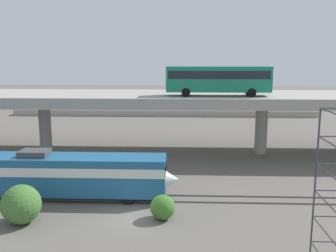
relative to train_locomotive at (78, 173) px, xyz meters
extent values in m
plane|color=#605B54|center=(5.00, -4.00, -2.19)|extent=(260.00, 260.00, 0.00)
cube|color=#59544C|center=(5.00, -0.74, -2.13)|extent=(110.00, 0.12, 0.12)
cube|color=#59544C|center=(5.00, 0.74, -2.13)|extent=(110.00, 0.12, 0.12)
cube|color=#1E5984|center=(-0.83, 0.00, -0.11)|extent=(16.60, 3.00, 3.20)
cube|color=silver|center=(-0.83, 0.00, 0.47)|extent=(16.60, 3.04, 0.77)
cone|color=silver|center=(7.47, 0.00, -0.43)|extent=(2.26, 2.85, 2.85)
cube|color=black|center=(5.77, 0.00, 0.79)|extent=(2.26, 2.70, 1.02)
cube|color=#3F3F42|center=(-3.66, 0.00, 1.74)|extent=(2.40, 1.80, 0.50)
cylinder|color=black|center=(4.36, 1.35, -1.71)|extent=(0.96, 0.18, 0.96)
cylinder|color=black|center=(4.36, -1.35, -1.71)|extent=(0.96, 0.18, 0.96)
cylinder|color=black|center=(-6.02, 1.35, -1.71)|extent=(0.96, 0.18, 0.96)
cylinder|color=black|center=(-6.02, -1.35, -1.71)|extent=(0.96, 0.18, 0.96)
cube|color=#9E998E|center=(5.00, 16.00, 4.61)|extent=(96.00, 11.54, 1.26)
cylinder|color=#9E998E|center=(-8.60, 16.00, 0.89)|extent=(1.50, 1.50, 6.17)
cylinder|color=#9E998E|center=(18.60, 16.00, 0.89)|extent=(1.50, 1.50, 6.17)
cube|color=#197A56|center=(12.91, 13.70, 7.19)|extent=(12.00, 2.55, 2.90)
cube|color=black|center=(12.91, 13.70, 7.72)|extent=(11.52, 2.59, 0.93)
cube|color=black|center=(6.96, 13.70, 7.54)|extent=(0.08, 2.30, 1.74)
cylinder|color=black|center=(9.19, 12.49, 5.74)|extent=(1.00, 0.26, 1.00)
cylinder|color=black|center=(9.19, 14.91, 5.74)|extent=(1.00, 0.26, 1.00)
cylinder|color=black|center=(16.63, 12.49, 5.74)|extent=(1.00, 0.26, 1.00)
cylinder|color=black|center=(16.63, 14.91, 5.74)|extent=(1.00, 0.26, 1.00)
cylinder|color=#38383D|center=(16.30, -10.22, 2.45)|extent=(0.10, 0.10, 9.28)
cylinder|color=#38383D|center=(16.30, -12.23, 0.90)|extent=(0.07, 4.03, 0.07)
cylinder|color=#38383D|center=(16.30, -12.23, 2.45)|extent=(0.07, 4.03, 0.07)
cylinder|color=#38383D|center=(16.30, -12.23, 3.99)|extent=(0.07, 4.03, 0.07)
cylinder|color=#38383D|center=(16.30, -12.23, 5.54)|extent=(0.07, 4.03, 0.07)
cylinder|color=#38383D|center=(16.30, -12.23, 7.08)|extent=(0.07, 4.03, 0.07)
cube|color=#9E998E|center=(5.00, 51.00, -1.57)|extent=(61.18, 13.46, 1.25)
cube|color=black|center=(-20.63, 53.24, -0.27)|extent=(4.19, 1.87, 0.70)
cube|color=#1E232B|center=(-20.42, 53.24, 0.32)|extent=(1.84, 1.65, 0.48)
cylinder|color=black|center=(-21.93, 52.35, -0.62)|extent=(0.64, 0.20, 0.64)
cylinder|color=black|center=(-21.93, 54.12, -0.62)|extent=(0.64, 0.20, 0.64)
cylinder|color=black|center=(-19.33, 52.35, -0.62)|extent=(0.64, 0.20, 0.64)
cylinder|color=black|center=(-19.33, 54.12, -0.62)|extent=(0.64, 0.20, 0.64)
cube|color=silver|center=(-12.57, 52.47, -0.27)|extent=(4.56, 1.75, 0.70)
cube|color=#1E232B|center=(-12.34, 52.47, 0.32)|extent=(2.01, 1.54, 0.48)
cylinder|color=black|center=(-13.98, 51.64, -0.62)|extent=(0.64, 0.20, 0.64)
cylinder|color=black|center=(-13.98, 53.30, -0.62)|extent=(0.64, 0.20, 0.64)
cylinder|color=black|center=(-11.16, 51.64, -0.62)|extent=(0.64, 0.20, 0.64)
cylinder|color=black|center=(-11.16, 53.30, -0.62)|extent=(0.64, 0.20, 0.64)
cube|color=silver|center=(13.08, 49.12, -0.27)|extent=(4.50, 1.84, 0.70)
cube|color=#1E232B|center=(13.30, 49.12, 0.32)|extent=(1.98, 1.62, 0.48)
cylinder|color=black|center=(11.68, 48.25, -0.62)|extent=(0.64, 0.20, 0.64)
cylinder|color=black|center=(11.68, 49.99, -0.62)|extent=(0.64, 0.20, 0.64)
cylinder|color=black|center=(14.47, 48.25, -0.62)|extent=(0.64, 0.20, 0.64)
cylinder|color=black|center=(14.47, 49.99, -0.62)|extent=(0.64, 0.20, 0.64)
cube|color=navy|center=(23.92, 48.40, -0.27)|extent=(4.07, 1.77, 0.70)
cube|color=#1E232B|center=(23.72, 48.40, 0.32)|extent=(1.79, 1.56, 0.48)
cylinder|color=black|center=(25.18, 49.24, -0.62)|extent=(0.64, 0.20, 0.64)
cylinder|color=black|center=(25.18, 47.56, -0.62)|extent=(0.64, 0.20, 0.64)
cylinder|color=black|center=(22.66, 49.24, -0.62)|extent=(0.64, 0.20, 0.64)
cylinder|color=black|center=(22.66, 47.56, -0.62)|extent=(0.64, 0.20, 0.64)
cube|color=#9E998C|center=(26.07, 52.94, -0.27)|extent=(4.38, 1.73, 0.70)
cube|color=#1E232B|center=(26.29, 52.94, 0.32)|extent=(1.93, 1.52, 0.48)
cylinder|color=black|center=(24.71, 52.12, -0.62)|extent=(0.64, 0.20, 0.64)
cylinder|color=black|center=(24.71, 53.76, -0.62)|extent=(0.64, 0.20, 0.64)
cylinder|color=black|center=(27.43, 52.12, -0.62)|extent=(0.64, 0.20, 0.64)
cylinder|color=black|center=(27.43, 53.76, -0.62)|extent=(0.64, 0.20, 0.64)
cube|color=#0C4C26|center=(-3.57, 48.21, -0.27)|extent=(4.63, 1.71, 0.70)
cube|color=#1E232B|center=(-3.33, 48.21, 0.32)|extent=(2.04, 1.51, 0.48)
cylinder|color=black|center=(-5.00, 47.39, -0.62)|extent=(0.64, 0.20, 0.64)
cylinder|color=black|center=(-5.00, 49.02, -0.62)|extent=(0.64, 0.20, 0.64)
cylinder|color=black|center=(-2.13, 47.39, -0.62)|extent=(0.64, 0.20, 0.64)
cylinder|color=black|center=(-2.13, 49.02, -0.62)|extent=(0.64, 0.20, 0.64)
cube|color=#0C4C26|center=(-19.99, 49.26, -0.27)|extent=(4.09, 1.87, 0.70)
cube|color=#1E232B|center=(-19.79, 49.26, 0.32)|extent=(1.80, 1.65, 0.48)
cylinder|color=black|center=(-21.26, 48.36, -0.62)|extent=(0.64, 0.20, 0.64)
cylinder|color=black|center=(-21.26, 50.15, -0.62)|extent=(0.64, 0.20, 0.64)
cylinder|color=black|center=(-18.72, 48.36, -0.62)|extent=(0.64, 0.20, 0.64)
cylinder|color=black|center=(-18.72, 50.15, -0.62)|extent=(0.64, 0.20, 0.64)
cube|color=#385B7A|center=(5.00, 74.00, -2.19)|extent=(140.00, 36.00, 0.01)
sphere|color=#406F2F|center=(-2.79, -5.18, -0.75)|extent=(2.88, 2.88, 2.88)
sphere|color=#3A7127|center=(7.43, -4.07, -1.26)|extent=(1.87, 1.87, 1.87)
camera|label=1|loc=(8.92, -30.84, 9.87)|focal=40.77mm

